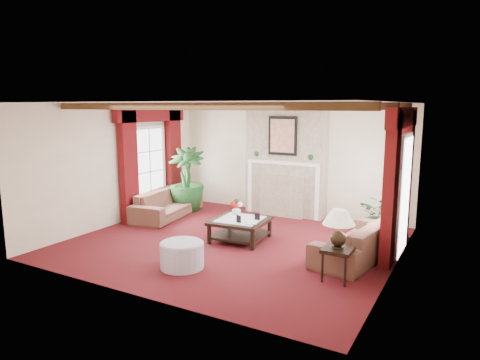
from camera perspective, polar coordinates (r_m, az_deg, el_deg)
The scene contains 23 objects.
floor at distance 8.50m, azimuth -0.86°, elevation -8.28°, with size 6.00×6.00×0.00m, color #440C0F.
ceiling at distance 8.08m, azimuth -0.91°, elevation 10.24°, with size 6.00×6.00×0.00m, color white.
back_wall at distance 10.63m, azimuth 6.56°, elevation 2.78°, with size 6.00×0.02×2.70m, color beige.
left_wall at distance 10.01m, azimuth -15.93°, elevation 2.03°, with size 0.02×5.50×2.70m, color beige.
right_wall at distance 7.19m, azimuth 20.30°, elevation -1.15°, with size 0.02×5.50×2.70m, color beige.
ceiling_beams at distance 8.08m, azimuth -0.91°, elevation 9.81°, with size 6.00×3.00×0.12m, color #3E2713, non-canonical shape.
fireplace at distance 10.37m, azimuth 6.28°, elevation 10.09°, with size 2.00×0.52×2.70m, color tan, non-canonical shape.
french_door_left at distance 10.65m, azimuth -12.19°, elevation 6.85°, with size 0.10×1.10×2.16m, color white, non-canonical shape.
french_door_right at distance 8.08m, azimuth 21.54°, elevation 5.51°, with size 0.10×1.10×2.16m, color white, non-canonical shape.
curtains_left at distance 10.56m, azimuth -11.82°, elevation 9.12°, with size 0.20×2.40×2.55m, color #44090D, non-canonical shape.
curtains_right at distance 8.08m, azimuth 20.95°, elevation 8.53°, with size 0.20×2.40×2.55m, color #44090D, non-canonical shape.
sofa_left at distance 10.48m, azimuth -9.62°, elevation -2.52°, with size 0.96×2.25×0.85m, color #3D1021.
sofa_right at distance 7.85m, azimuth 15.43°, elevation -6.94°, with size 0.96×2.25×0.85m, color #3D1021.
potted_palm at distance 10.99m, azimuth -7.10°, elevation -1.74°, with size 1.48×1.84×0.91m, color black.
small_plant at distance 9.20m, azimuth 18.15°, elevation -5.18°, with size 1.08×1.12×0.68m, color black.
coffee_table at distance 8.56m, azimuth 0.03°, elevation -6.65°, with size 1.04×1.04×0.43m, color black, non-canonical shape.
side_table at distance 6.82m, azimuth 12.82°, elevation -10.90°, with size 0.44×0.44×0.52m, color black, non-canonical shape.
ottoman at distance 7.24m, azimuth -7.73°, elevation -9.90°, with size 0.72×0.72×0.42m, color #B1AAC1.
table_lamp at distance 6.64m, azimuth 13.01°, elevation -6.31°, with size 0.49×0.49×0.62m, color black, non-canonical shape.
flower_vase at distance 8.87m, azimuth -0.49°, elevation -4.02°, with size 0.24×0.25×0.18m, color silver.
book at distance 8.21m, azimuth 0.80°, elevation -4.77°, with size 0.21×0.11×0.29m, color black.
photo_frame_a at distance 8.23m, azimuth -0.18°, elevation -5.25°, with size 0.11×0.02×0.15m, color black, non-canonical shape.
photo_frame_b at distance 8.41m, azimuth 2.32°, elevation -4.95°, with size 0.11×0.02×0.14m, color black, non-canonical shape.
Camera 1 is at (4.05, -6.99, 2.64)m, focal length 32.00 mm.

